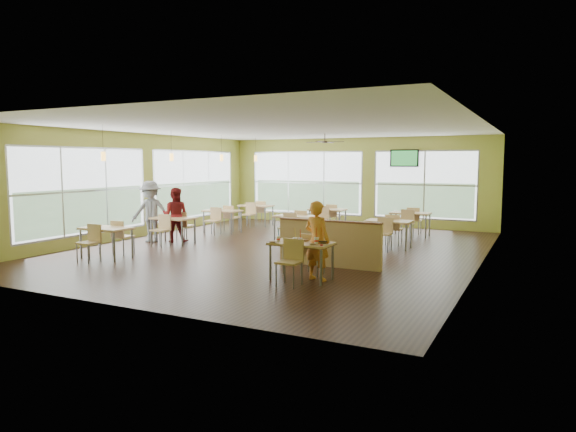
% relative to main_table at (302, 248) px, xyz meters
% --- Properties ---
extents(room, '(12.00, 12.04, 3.20)m').
position_rel_main_table_xyz_m(room, '(-2.00, 3.00, 0.97)').
color(room, black).
rests_on(room, ground).
extents(window_bays, '(9.24, 10.24, 2.38)m').
position_rel_main_table_xyz_m(window_bays, '(-4.65, 6.08, 0.85)').
color(window_bays, white).
rests_on(window_bays, room).
extents(main_table, '(1.22, 1.52, 0.87)m').
position_rel_main_table_xyz_m(main_table, '(0.00, 0.00, 0.00)').
color(main_table, tan).
rests_on(main_table, floor).
extents(half_wall_divider, '(2.40, 0.14, 1.04)m').
position_rel_main_table_xyz_m(half_wall_divider, '(0.00, 1.45, -0.11)').
color(half_wall_divider, tan).
rests_on(half_wall_divider, floor).
extents(dining_tables, '(6.92, 8.72, 0.87)m').
position_rel_main_table_xyz_m(dining_tables, '(-3.05, 4.71, -0.00)').
color(dining_tables, tan).
rests_on(dining_tables, floor).
extents(pendant_lights, '(0.11, 7.31, 0.86)m').
position_rel_main_table_xyz_m(pendant_lights, '(-5.20, 3.68, 1.82)').
color(pendant_lights, '#2D2119').
rests_on(pendant_lights, ceiling).
extents(ceiling_fan, '(1.25, 1.25, 0.29)m').
position_rel_main_table_xyz_m(ceiling_fan, '(-2.00, 6.00, 2.32)').
color(ceiling_fan, '#2D2119').
rests_on(ceiling_fan, ceiling).
extents(tv_backwall, '(1.00, 0.07, 0.60)m').
position_rel_main_table_xyz_m(tv_backwall, '(-0.20, 8.90, 1.82)').
color(tv_backwall, black).
rests_on(tv_backwall, wall_back).
extents(man_plaid, '(0.65, 0.51, 1.57)m').
position_rel_main_table_xyz_m(man_plaid, '(0.28, 0.12, 0.15)').
color(man_plaid, orange).
rests_on(man_plaid, floor).
extents(patron_maroon, '(0.94, 0.85, 1.58)m').
position_rel_main_table_xyz_m(patron_maroon, '(-5.31, 2.74, 0.16)').
color(patron_maroon, maroon).
rests_on(patron_maroon, floor).
extents(patron_grey, '(1.29, 0.98, 1.77)m').
position_rel_main_table_xyz_m(patron_grey, '(-5.97, 2.45, 0.26)').
color(patron_grey, slate).
rests_on(patron_grey, floor).
extents(cup_blue, '(0.09, 0.09, 0.31)m').
position_rel_main_table_xyz_m(cup_blue, '(-0.43, -0.16, 0.18)').
color(cup_blue, white).
rests_on(cup_blue, main_table).
extents(cup_yellow, '(0.09, 0.09, 0.32)m').
position_rel_main_table_xyz_m(cup_yellow, '(-0.03, -0.22, 0.19)').
color(cup_yellow, white).
rests_on(cup_yellow, main_table).
extents(cup_red_near, '(0.08, 0.08, 0.30)m').
position_rel_main_table_xyz_m(cup_red_near, '(0.05, -0.16, 0.18)').
color(cup_red_near, white).
rests_on(cup_red_near, main_table).
extents(cup_red_far, '(0.09, 0.09, 0.34)m').
position_rel_main_table_xyz_m(cup_red_far, '(0.34, -0.06, 0.19)').
color(cup_red_far, white).
rests_on(cup_red_far, main_table).
extents(food_basket, '(0.24, 0.24, 0.05)m').
position_rel_main_table_xyz_m(food_basket, '(0.41, 0.11, 0.15)').
color(food_basket, black).
rests_on(food_basket, main_table).
extents(ketchup_cup, '(0.06, 0.06, 0.02)m').
position_rel_main_table_xyz_m(ketchup_cup, '(0.51, -0.20, 0.13)').
color(ketchup_cup, '#B31B28').
rests_on(ketchup_cup, main_table).
extents(wrapper_left, '(0.17, 0.16, 0.04)m').
position_rel_main_table_xyz_m(wrapper_left, '(-0.48, -0.30, 0.14)').
color(wrapper_left, '#AB8352').
rests_on(wrapper_left, main_table).
extents(wrapper_mid, '(0.19, 0.18, 0.05)m').
position_rel_main_table_xyz_m(wrapper_mid, '(-0.01, 0.16, 0.14)').
color(wrapper_mid, '#AB8352').
rests_on(wrapper_mid, main_table).
extents(wrapper_right, '(0.14, 0.13, 0.03)m').
position_rel_main_table_xyz_m(wrapper_right, '(0.33, -0.20, 0.14)').
color(wrapper_right, '#AB8352').
rests_on(wrapper_right, main_table).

